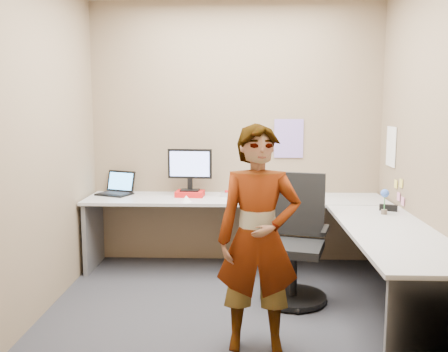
{
  "coord_description": "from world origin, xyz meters",
  "views": [
    {
      "loc": [
        0.08,
        -3.9,
        1.64
      ],
      "look_at": [
        -0.08,
        0.25,
        1.05
      ],
      "focal_mm": 40.0,
      "sensor_mm": 36.0,
      "label": 1
    }
  ],
  "objects_px": {
    "office_chair": "(295,250)",
    "person": "(258,239)",
    "desk": "(284,226)",
    "monitor": "(190,166)"
  },
  "relations": [
    {
      "from": "person",
      "to": "desk",
      "type": "bearing_deg",
      "value": 76.42
    },
    {
      "from": "monitor",
      "to": "person",
      "type": "xyz_separation_m",
      "value": [
        0.64,
        -1.73,
        -0.27
      ]
    },
    {
      "from": "person",
      "to": "monitor",
      "type": "bearing_deg",
      "value": 110.13
    },
    {
      "from": "office_chair",
      "to": "person",
      "type": "relative_size",
      "value": 0.69
    },
    {
      "from": "desk",
      "to": "office_chair",
      "type": "xyz_separation_m",
      "value": [
        0.08,
        -0.2,
        -0.16
      ]
    },
    {
      "from": "desk",
      "to": "person",
      "type": "height_order",
      "value": "person"
    },
    {
      "from": "desk",
      "to": "monitor",
      "type": "bearing_deg",
      "value": 143.46
    },
    {
      "from": "person",
      "to": "office_chair",
      "type": "bearing_deg",
      "value": 68.54
    },
    {
      "from": "monitor",
      "to": "person",
      "type": "distance_m",
      "value": 1.86
    },
    {
      "from": "monitor",
      "to": "office_chair",
      "type": "bearing_deg",
      "value": -37.08
    }
  ]
}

